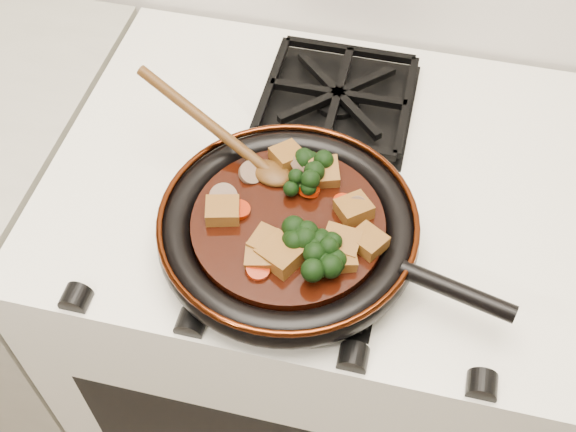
# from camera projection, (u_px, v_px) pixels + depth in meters

# --- Properties ---
(stove) EXTENTS (0.76, 0.60, 0.90)m
(stove) POSITION_uv_depth(u_px,v_px,m) (311.00, 324.00, 1.39)
(stove) COLOR white
(stove) RESTS_ON ground
(burner_grate_front) EXTENTS (0.23, 0.23, 0.03)m
(burner_grate_front) POSITION_uv_depth(u_px,v_px,m) (297.00, 244.00, 0.94)
(burner_grate_front) COLOR black
(burner_grate_front) RESTS_ON stove
(burner_grate_back) EXTENTS (0.23, 0.23, 0.03)m
(burner_grate_back) POSITION_uv_depth(u_px,v_px,m) (338.00, 98.00, 1.10)
(burner_grate_back) COLOR black
(burner_grate_back) RESTS_ON stove
(skillet) EXTENTS (0.45, 0.33, 0.05)m
(skillet) POSITION_uv_depth(u_px,v_px,m) (290.00, 229.00, 0.91)
(skillet) COLOR black
(skillet) RESTS_ON burner_grate_front
(braising_sauce) EXTENTS (0.24, 0.24, 0.02)m
(braising_sauce) POSITION_uv_depth(u_px,v_px,m) (288.00, 226.00, 0.91)
(braising_sauce) COLOR black
(braising_sauce) RESTS_ON skillet
(tofu_cube_0) EXTENTS (0.05, 0.05, 0.02)m
(tofu_cube_0) POSITION_uv_depth(u_px,v_px,m) (223.00, 211.00, 0.90)
(tofu_cube_0) COLOR brown
(tofu_cube_0) RESTS_ON braising_sauce
(tofu_cube_1) EXTENTS (0.04, 0.04, 0.03)m
(tofu_cube_1) POSITION_uv_depth(u_px,v_px,m) (260.00, 257.00, 0.86)
(tofu_cube_1) COLOR brown
(tofu_cube_1) RESTS_ON braising_sauce
(tofu_cube_2) EXTENTS (0.05, 0.05, 0.02)m
(tofu_cube_2) POSITION_uv_depth(u_px,v_px,m) (368.00, 242.00, 0.88)
(tofu_cube_2) COLOR brown
(tofu_cube_2) RESTS_ON braising_sauce
(tofu_cube_3) EXTENTS (0.05, 0.05, 0.02)m
(tofu_cube_3) POSITION_uv_depth(u_px,v_px,m) (340.00, 256.00, 0.86)
(tofu_cube_3) COLOR brown
(tofu_cube_3) RESTS_ON braising_sauce
(tofu_cube_4) EXTENTS (0.06, 0.06, 0.03)m
(tofu_cube_4) POSITION_uv_depth(u_px,v_px,m) (281.00, 255.00, 0.86)
(tofu_cube_4) COLOR brown
(tofu_cube_4) RESTS_ON braising_sauce
(tofu_cube_5) EXTENTS (0.05, 0.05, 0.03)m
(tofu_cube_5) POSITION_uv_depth(u_px,v_px,m) (324.00, 173.00, 0.94)
(tofu_cube_5) COLOR brown
(tofu_cube_5) RESTS_ON braising_sauce
(tofu_cube_6) EXTENTS (0.05, 0.04, 0.02)m
(tofu_cube_6) POSITION_uv_depth(u_px,v_px,m) (341.00, 244.00, 0.87)
(tofu_cube_6) COLOR brown
(tofu_cube_6) RESTS_ON braising_sauce
(tofu_cube_7) EXTENTS (0.06, 0.06, 0.03)m
(tofu_cube_7) POSITION_uv_depth(u_px,v_px,m) (354.00, 209.00, 0.90)
(tofu_cube_7) COLOR brown
(tofu_cube_7) RESTS_ON braising_sauce
(tofu_cube_8) EXTENTS (0.05, 0.05, 0.03)m
(tofu_cube_8) POSITION_uv_depth(u_px,v_px,m) (267.00, 244.00, 0.87)
(tofu_cube_8) COLOR brown
(tofu_cube_8) RESTS_ON braising_sauce
(tofu_cube_9) EXTENTS (0.05, 0.06, 0.03)m
(tofu_cube_9) POSITION_uv_depth(u_px,v_px,m) (287.00, 157.00, 0.96)
(tofu_cube_9) COLOR brown
(tofu_cube_9) RESTS_ON braising_sauce
(broccoli_floret_0) EXTENTS (0.08, 0.08, 0.06)m
(broccoli_floret_0) POSITION_uv_depth(u_px,v_px,m) (307.00, 239.00, 0.87)
(broccoli_floret_0) COLOR black
(broccoli_floret_0) RESTS_ON braising_sauce
(broccoli_floret_1) EXTENTS (0.08, 0.08, 0.08)m
(broccoli_floret_1) POSITION_uv_depth(u_px,v_px,m) (302.00, 182.00, 0.92)
(broccoli_floret_1) COLOR black
(broccoli_floret_1) RESTS_ON braising_sauce
(broccoli_floret_2) EXTENTS (0.08, 0.08, 0.06)m
(broccoli_floret_2) POSITION_uv_depth(u_px,v_px,m) (313.00, 166.00, 0.95)
(broccoli_floret_2) COLOR black
(broccoli_floret_2) RESTS_ON braising_sauce
(broccoli_floret_3) EXTENTS (0.08, 0.08, 0.07)m
(broccoli_floret_3) POSITION_uv_depth(u_px,v_px,m) (301.00, 239.00, 0.87)
(broccoli_floret_3) COLOR black
(broccoli_floret_3) RESTS_ON braising_sauce
(broccoli_floret_4) EXTENTS (0.07, 0.07, 0.06)m
(broccoli_floret_4) POSITION_uv_depth(u_px,v_px,m) (322.00, 269.00, 0.85)
(broccoli_floret_4) COLOR black
(broccoli_floret_4) RESTS_ON braising_sauce
(broccoli_floret_5) EXTENTS (0.06, 0.06, 0.06)m
(broccoli_floret_5) POSITION_uv_depth(u_px,v_px,m) (327.00, 245.00, 0.86)
(broccoli_floret_5) COLOR black
(broccoli_floret_5) RESTS_ON braising_sauce
(carrot_coin_0) EXTENTS (0.03, 0.03, 0.01)m
(carrot_coin_0) POSITION_uv_depth(u_px,v_px,m) (258.00, 269.00, 0.85)
(carrot_coin_0) COLOR #A31F04
(carrot_coin_0) RESTS_ON braising_sauce
(carrot_coin_1) EXTENTS (0.03, 0.03, 0.01)m
(carrot_coin_1) POSITION_uv_depth(u_px,v_px,m) (309.00, 165.00, 0.95)
(carrot_coin_1) COLOR #A31F04
(carrot_coin_1) RESTS_ON braising_sauce
(carrot_coin_2) EXTENTS (0.03, 0.03, 0.01)m
(carrot_coin_2) POSITION_uv_depth(u_px,v_px,m) (343.00, 202.00, 0.92)
(carrot_coin_2) COLOR #A31F04
(carrot_coin_2) RESTS_ON braising_sauce
(carrot_coin_3) EXTENTS (0.03, 0.03, 0.02)m
(carrot_coin_3) POSITION_uv_depth(u_px,v_px,m) (309.00, 190.00, 0.93)
(carrot_coin_3) COLOR #A31F04
(carrot_coin_3) RESTS_ON braising_sauce
(carrot_coin_4) EXTENTS (0.03, 0.03, 0.01)m
(carrot_coin_4) POSITION_uv_depth(u_px,v_px,m) (239.00, 210.00, 0.91)
(carrot_coin_4) COLOR #A31F04
(carrot_coin_4) RESTS_ON braising_sauce
(mushroom_slice_0) EXTENTS (0.05, 0.05, 0.02)m
(mushroom_slice_0) POSITION_uv_depth(u_px,v_px,m) (315.00, 169.00, 0.95)
(mushroom_slice_0) COLOR brown
(mushroom_slice_0) RESTS_ON braising_sauce
(mushroom_slice_1) EXTENTS (0.03, 0.03, 0.03)m
(mushroom_slice_1) POSITION_uv_depth(u_px,v_px,m) (357.00, 208.00, 0.91)
(mushroom_slice_1) COLOR brown
(mushroom_slice_1) RESTS_ON braising_sauce
(mushroom_slice_2) EXTENTS (0.04, 0.04, 0.02)m
(mushroom_slice_2) POSITION_uv_depth(u_px,v_px,m) (251.00, 173.00, 0.94)
(mushroom_slice_2) COLOR brown
(mushroom_slice_2) RESTS_ON braising_sauce
(mushroom_slice_3) EXTENTS (0.04, 0.04, 0.03)m
(mushroom_slice_3) POSITION_uv_depth(u_px,v_px,m) (301.00, 165.00, 0.95)
(mushroom_slice_3) COLOR brown
(mushroom_slice_3) RESTS_ON braising_sauce
(mushroom_slice_4) EXTENTS (0.05, 0.05, 0.03)m
(mushroom_slice_4) POSITION_uv_depth(u_px,v_px,m) (223.00, 197.00, 0.92)
(mushroom_slice_4) COLOR brown
(mushroom_slice_4) RESTS_ON braising_sauce
(wooden_spoon) EXTENTS (0.14, 0.08, 0.22)m
(wooden_spoon) POSITION_uv_depth(u_px,v_px,m) (235.00, 144.00, 0.95)
(wooden_spoon) COLOR #492B0F
(wooden_spoon) RESTS_ON braising_sauce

